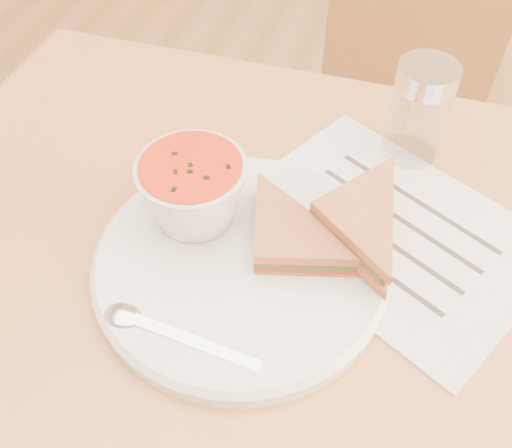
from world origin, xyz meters
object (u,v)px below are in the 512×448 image
(soup_bowl, at_px, (194,194))
(condiment_shaker, at_px, (418,113))
(dining_table, at_px, (306,433))
(chair_far, at_px, (393,139))
(plate, at_px, (241,264))

(soup_bowl, relative_size, condiment_shaker, 0.90)
(dining_table, bearing_deg, chair_far, 87.05)
(soup_bowl, bearing_deg, plate, -31.72)
(dining_table, xyz_separation_m, condiment_shaker, (0.05, 0.22, 0.44))
(dining_table, relative_size, chair_far, 1.20)
(dining_table, height_order, plate, plate)
(chair_far, distance_m, condiment_shaker, 0.58)
(plate, bearing_deg, soup_bowl, 148.28)
(dining_table, distance_m, soup_bowl, 0.46)
(plate, bearing_deg, condiment_shaker, 57.75)
(dining_table, bearing_deg, condiment_shaker, 78.21)
(dining_table, distance_m, condiment_shaker, 0.49)
(condiment_shaker, bearing_deg, soup_bowl, -137.27)
(dining_table, distance_m, chair_far, 0.65)
(chair_far, xyz_separation_m, plate, (-0.13, -0.64, 0.34))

